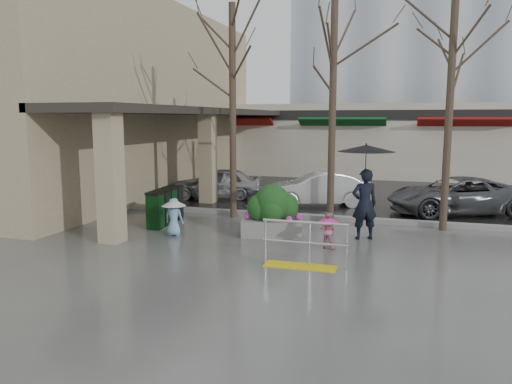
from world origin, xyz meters
The scene contains 20 objects.
ground centered at (0.00, 0.00, 0.00)m, with size 120.00×120.00×0.00m, color #51514F.
street_asphalt centered at (0.00, 22.00, 0.01)m, with size 120.00×36.00×0.01m, color black.
curb centered at (0.00, 4.00, 0.07)m, with size 120.00×0.30×0.15m, color gray.
near_building centered at (-9.00, 8.00, 4.00)m, with size 6.00×18.00×8.00m, color tan.
canopy_slab centered at (-4.80, 8.00, 3.62)m, with size 2.80×18.00×0.25m, color #2D2823.
pillar_front centered at (-3.90, -0.50, 1.75)m, with size 0.55×0.55×3.50m, color tan.
pillar_back centered at (-3.90, 6.00, 1.75)m, with size 0.55×0.55×3.50m, color tan.
storefront_row centered at (2.00, 17.97, 2.01)m, with size 34.00×6.74×4.00m.
handrail centered at (1.36, -1.20, 0.38)m, with size 1.90×0.50×1.03m.
tree_west centered at (-2.00, 3.60, 5.08)m, with size 3.20×3.20×6.80m.
tree_midwest centered at (1.20, 3.60, 5.23)m, with size 3.20×3.20×7.00m.
tree_mideast centered at (4.50, 3.60, 4.86)m, with size 3.20×3.20×6.50m.
woman centered at (2.39, 1.81, 1.57)m, with size 1.53×1.53×2.59m.
child_pink centered at (1.61, 0.55, 0.53)m, with size 0.55×0.55×0.92m.
child_blue centered at (-2.67, 0.63, 0.65)m, with size 0.68×0.68×1.07m.
planter centered at (-0.07, 1.43, 0.69)m, with size 1.80×1.17×1.45m.
news_boxes centered at (-3.65, 2.02, 0.55)m, with size 0.58×1.99×1.09m.
car_a centered at (-3.98, 7.05, 0.63)m, with size 1.49×3.70×1.26m, color #A3A4A8.
car_b centered at (0.28, 6.59, 0.63)m, with size 1.33×3.82×1.26m, color silver.
car_c centered at (5.04, 6.36, 0.63)m, with size 2.09×4.53×1.26m, color #55585C.
Camera 1 is at (3.53, -11.62, 3.24)m, focal length 35.00 mm.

